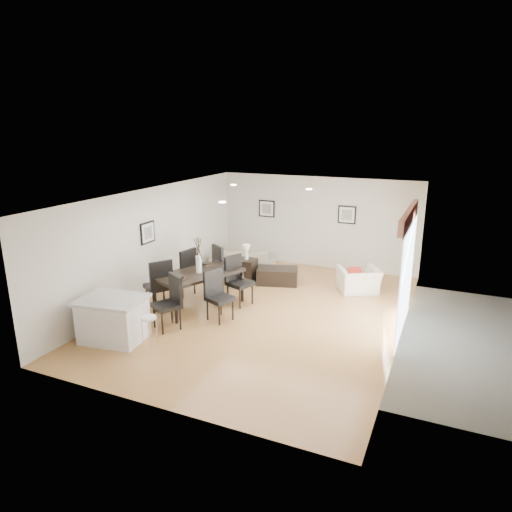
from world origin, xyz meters
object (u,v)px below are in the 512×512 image
at_px(dining_chair_foot, 222,265).
at_px(kitchen_island, 113,319).
at_px(dining_chair_head, 171,299).
at_px(dining_chair_efar, 237,277).
at_px(armchair, 358,280).
at_px(dining_chair_wfar, 185,270).
at_px(dining_chair_wnear, 160,282).
at_px(dining_chair_enear, 217,292).
at_px(dining_table, 199,276).
at_px(bar_stool, 149,321).
at_px(sofa, 243,259).
at_px(side_table, 247,271).
at_px(coffee_table, 277,276).

bearing_deg(dining_chair_foot, kitchen_island, 113.67).
bearing_deg(dining_chair_head, dining_chair_efar, 100.49).
bearing_deg(dining_chair_foot, dining_chair_efar, 170.68).
bearing_deg(armchair, dining_chair_wfar, -2.98).
height_order(dining_chair_wnear, dining_chair_foot, dining_chair_wnear).
distance_m(dining_chair_wfar, dining_chair_enear, 1.71).
xyz_separation_m(dining_chair_wfar, dining_chair_foot, (0.65, 0.78, -0.01)).
height_order(dining_table, bar_stool, dining_table).
bearing_deg(dining_chair_wfar, sofa, -175.80).
distance_m(dining_chair_wnear, bar_stool, 1.88).
bearing_deg(dining_chair_enear, bar_stool, -175.92).
bearing_deg(dining_chair_enear, dining_chair_foot, 45.14).
xyz_separation_m(dining_chair_wfar, dining_chair_enear, (1.42, -0.95, -0.06)).
relative_size(dining_chair_wnear, dining_chair_enear, 1.09).
bearing_deg(dining_table, kitchen_island, -83.81).
distance_m(dining_chair_efar, dining_chair_foot, 1.06).
relative_size(armchair, dining_chair_foot, 0.82).
bearing_deg(dining_chair_head, armchair, 80.26).
xyz_separation_m(dining_table, kitchen_island, (-0.68, -2.20, -0.31)).
distance_m(armchair, dining_chair_wnear, 4.98).
xyz_separation_m(dining_chair_head, side_table, (0.21, 3.31, -0.32)).
distance_m(armchair, dining_chair_foot, 3.51).
bearing_deg(dining_table, bar_stool, -61.75).
xyz_separation_m(dining_chair_efar, coffee_table, (0.37, 1.71, -0.44)).
xyz_separation_m(dining_chair_foot, side_table, (0.32, 0.79, -0.35)).
bearing_deg(dining_chair_head, dining_chair_wnear, 168.43).
height_order(dining_chair_foot, bar_stool, dining_chair_foot).
bearing_deg(side_table, dining_chair_foot, -112.27).
xyz_separation_m(dining_table, dining_chair_wfar, (-0.70, 0.48, -0.08)).
bearing_deg(dining_chair_head, dining_chair_foot, 123.14).
bearing_deg(dining_chair_enear, coffee_table, 13.34).
height_order(sofa, dining_chair_enear, dining_chair_enear).
xyz_separation_m(dining_chair_wnear, dining_chair_wfar, (0.01, 1.04, 0.00)).
relative_size(armchair, coffee_table, 0.91).
xyz_separation_m(dining_chair_head, bar_stool, (0.14, -0.94, -0.09)).
bearing_deg(side_table, bar_stool, -91.01).
bearing_deg(dining_table, side_table, 105.91).
distance_m(dining_chair_wfar, dining_chair_head, 1.90).
bearing_deg(dining_chair_wfar, dining_chair_wnear, 10.59).
height_order(armchair, bar_stool, bar_stool).
height_order(dining_chair_wnear, side_table, dining_chair_wnear).
relative_size(dining_chair_enear, dining_chair_efar, 0.95).
xyz_separation_m(sofa, coffee_table, (1.45, -0.90, -0.07)).
relative_size(armchair, dining_chair_enear, 0.88).
bearing_deg(dining_chair_head, sofa, 126.09).
relative_size(coffee_table, bar_stool, 1.66).
distance_m(dining_chair_wfar, side_table, 1.88).
bearing_deg(coffee_table, sofa, 131.19).
distance_m(dining_table, coffee_table, 2.56).
xyz_separation_m(dining_chair_enear, bar_stool, (-0.53, -1.73, -0.07)).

